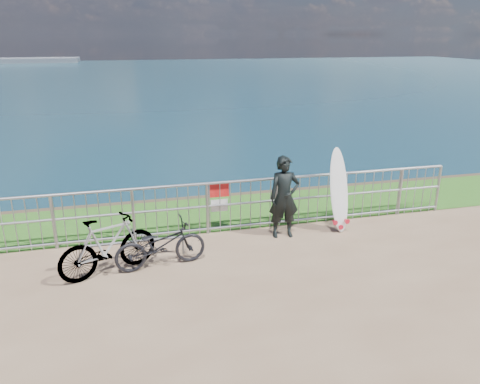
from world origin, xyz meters
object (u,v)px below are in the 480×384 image
object	(u,v)px
surfboard	(339,193)
bicycle_near	(160,245)
bicycle_far	(108,246)
surfer	(284,197)

from	to	relation	value
surfboard	bicycle_near	xyz separation A→B (m)	(-3.80, -0.76, -0.40)
surfboard	bicycle_far	bearing A→B (deg)	-170.34
surfer	bicycle_near	size ratio (longest dim) A/B	1.04
surfboard	bicycle_far	xyz separation A→B (m)	(-4.70, -0.80, -0.30)
surfboard	bicycle_near	distance (m)	3.90
surfer	bicycle_far	bearing A→B (deg)	-162.91
surfboard	bicycle_far	distance (m)	4.77
surfboard	bicycle_near	size ratio (longest dim) A/B	1.10
surfboard	bicycle_near	bearing A→B (deg)	-168.62
surfboard	bicycle_far	size ratio (longest dim) A/B	1.02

